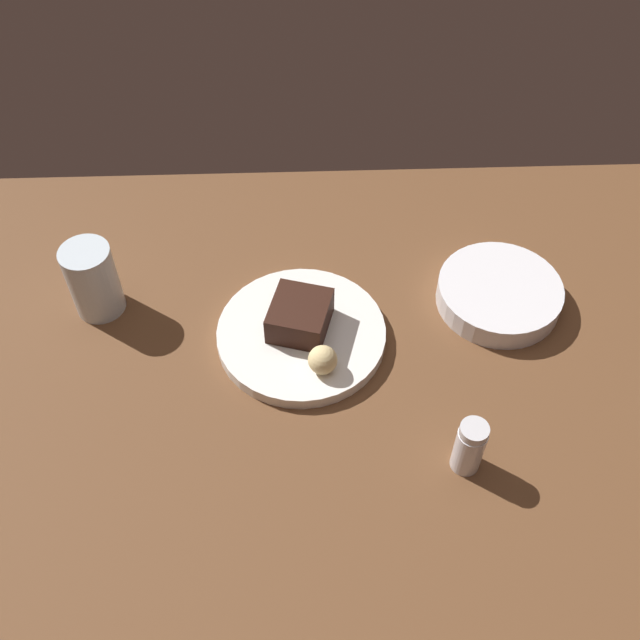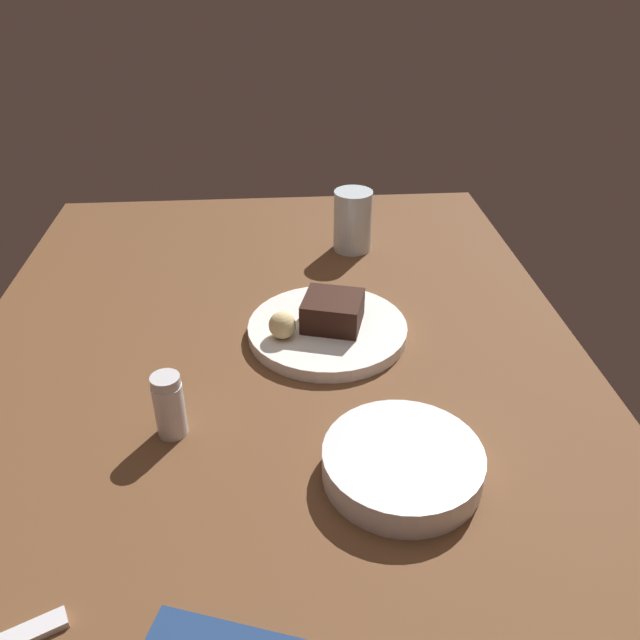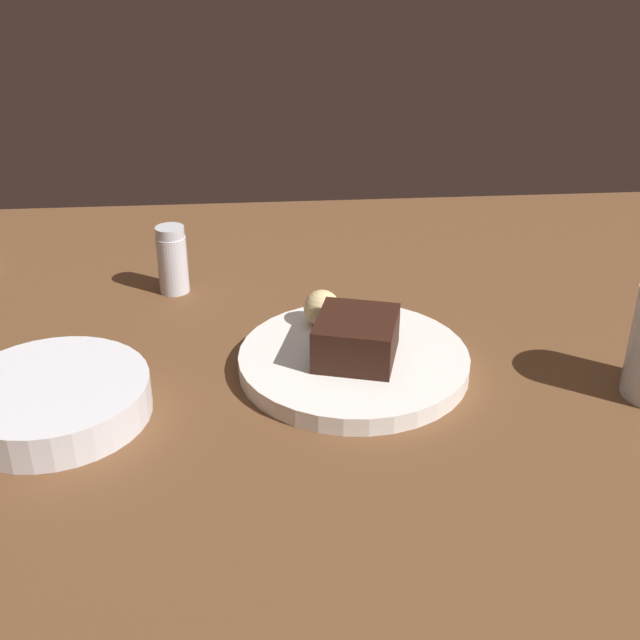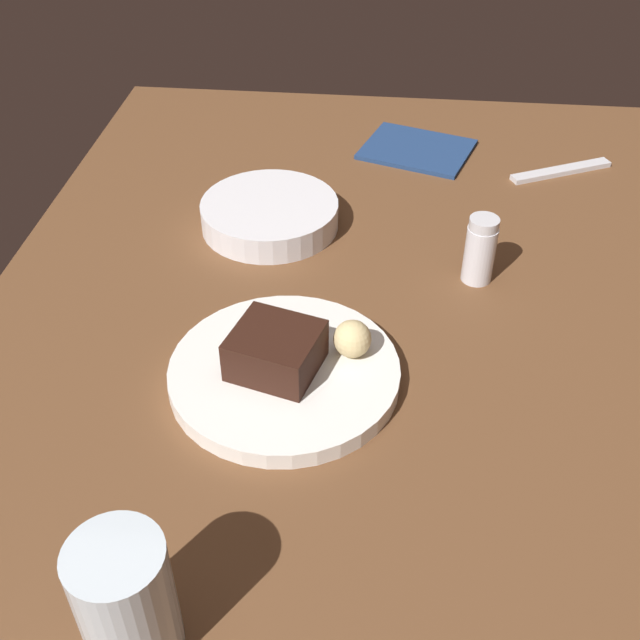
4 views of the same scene
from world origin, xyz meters
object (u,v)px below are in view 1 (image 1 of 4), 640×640
(bread_roll, at_px, (323,360))
(water_glass, at_px, (93,280))
(side_bowl, at_px, (499,294))
(salt_shaker, at_px, (469,447))
(chocolate_cake_slice, at_px, (300,316))
(dessert_plate, at_px, (301,334))

(bread_roll, distance_m, water_glass, 0.33)
(water_glass, relative_size, side_bowl, 0.63)
(salt_shaker, bearing_deg, chocolate_cake_slice, -46.84)
(chocolate_cake_slice, height_order, water_glass, water_glass)
(salt_shaker, xyz_separation_m, water_glass, (0.46, -0.26, 0.01))
(salt_shaker, bearing_deg, water_glass, -29.43)
(bread_roll, bearing_deg, salt_shaker, 141.09)
(bread_roll, bearing_deg, side_bowl, -154.27)
(water_glass, bearing_deg, chocolate_cake_slice, 167.68)
(chocolate_cake_slice, bearing_deg, bread_roll, 110.87)
(side_bowl, bearing_deg, dessert_plate, 11.56)
(water_glass, height_order, side_bowl, water_glass)
(water_glass, bearing_deg, side_bowl, 178.82)
(bread_roll, xyz_separation_m, side_bowl, (-0.25, -0.12, -0.02))
(chocolate_cake_slice, relative_size, bread_roll, 2.12)
(dessert_plate, height_order, chocolate_cake_slice, chocolate_cake_slice)
(salt_shaker, bearing_deg, side_bowl, -108.95)
(bread_roll, relative_size, water_glass, 0.35)
(dessert_plate, relative_size, water_glass, 2.10)
(side_bowl, bearing_deg, salt_shaker, 71.05)
(side_bowl, bearing_deg, bread_roll, 25.73)
(water_glass, distance_m, side_bowl, 0.55)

